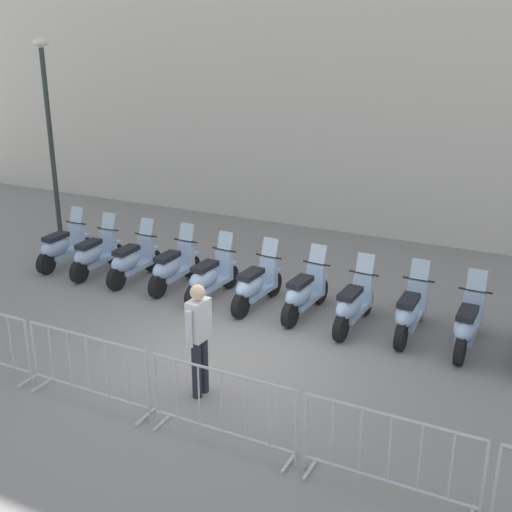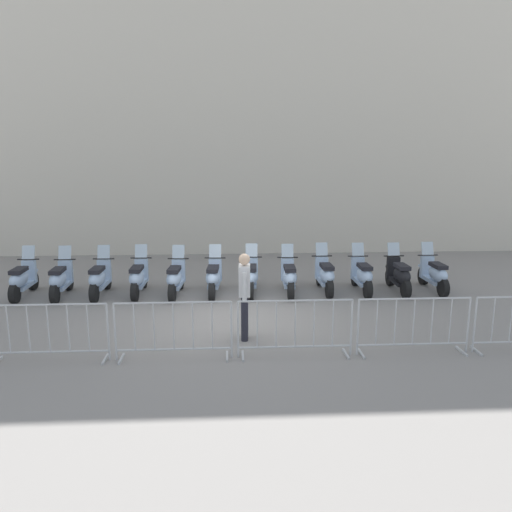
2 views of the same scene
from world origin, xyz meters
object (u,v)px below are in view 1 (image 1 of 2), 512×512
motorcycle_3 (172,267)px  barrier_segment_3 (222,408)px  motorcycle_0 (62,247)px  barrier_segment_4 (389,456)px  motorcycle_4 (210,277)px  barrier_segment_2 (89,370)px  motorcycle_1 (95,254)px  motorcycle_7 (353,305)px  officer_near_row_end (199,334)px  motorcycle_6 (304,293)px  motorcycle_5 (255,285)px  street_lamp (48,118)px  motorcycle_9 (467,325)px  motorcycle_2 (132,261)px  motorcycle_8 (410,312)px

motorcycle_3 → barrier_segment_3: motorcycle_3 is taller
motorcycle_0 → barrier_segment_4: bearing=-23.7°
motorcycle_4 → barrier_segment_2: motorcycle_4 is taller
motorcycle_1 → motorcycle_7: 5.86m
barrier_segment_4 → officer_near_row_end: officer_near_row_end is taller
motorcycle_6 → motorcycle_7: size_ratio=1.00×
barrier_segment_3 → officer_near_row_end: size_ratio=1.21×
motorcycle_5 → motorcycle_6: 0.98m
motorcycle_4 → street_lamp: street_lamp is taller
motorcycle_9 → officer_near_row_end: 4.55m
motorcycle_0 → motorcycle_1: 0.98m
motorcycle_4 → motorcycle_2: bearing=179.4°
motorcycle_0 → motorcycle_2: bearing=0.7°
motorcycle_1 → motorcycle_3: bearing=4.4°
barrier_segment_3 → officer_near_row_end: bearing=136.3°
motorcycle_0 → motorcycle_2: same height
barrier_segment_4 → street_lamp: size_ratio=0.43×
barrier_segment_3 → street_lamp: street_lamp is taller
motorcycle_3 → barrier_segment_3: size_ratio=0.83×
motorcycle_3 → motorcycle_9: 5.87m
motorcycle_3 → motorcycle_7: 3.91m
motorcycle_1 → officer_near_row_end: officer_near_row_end is taller
motorcycle_2 → motorcycle_5: (2.93, 0.05, 0.00)m
motorcycle_7 → street_lamp: street_lamp is taller
motorcycle_9 → barrier_segment_2: (-4.37, -4.22, 0.07)m
motorcycle_8 → motorcycle_2: bearing=-177.7°
motorcycle_4 → barrier_segment_2: bearing=-82.6°
motorcycle_7 → street_lamp: size_ratio=0.35×
motorcycle_4 → barrier_segment_3: 4.76m
motorcycle_1 → motorcycle_4: size_ratio=1.00×
motorcycle_8 → street_lamp: 9.93m
motorcycle_2 → motorcycle_4: size_ratio=1.00×
motorcycle_8 → street_lamp: bearing=171.9°
motorcycle_8 → street_lamp: size_ratio=0.36×
motorcycle_0 → barrier_segment_3: bearing=-30.8°
motorcycle_2 → motorcycle_3: same height
motorcycle_5 → barrier_segment_3: 4.35m
motorcycle_4 → motorcycle_7: 2.93m
motorcycle_3 → motorcycle_5: bearing=-1.1°
barrier_segment_3 → barrier_segment_2: bearing=-178.1°
barrier_segment_3 → motorcycle_1: bearing=145.3°
motorcycle_1 → street_lamp: 4.04m
motorcycle_9 → barrier_segment_4: 4.08m
motorcycle_4 → barrier_segment_2: 4.03m
barrier_segment_4 → motorcycle_7: bearing=116.0°
motorcycle_2 → street_lamp: (-3.64, 1.59, 2.54)m
barrier_segment_2 → barrier_segment_3: same height
motorcycle_9 → barrier_segment_4: motorcycle_9 is taller
motorcycle_1 → motorcycle_6: (4.87, 0.20, 0.00)m
motorcycle_7 → motorcycle_4: bearing=-178.3°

